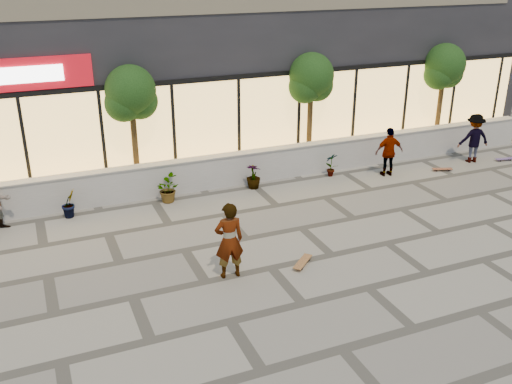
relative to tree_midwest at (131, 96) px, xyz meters
name	(u,v)px	position (x,y,z in m)	size (l,w,h in m)	color
ground	(368,288)	(3.50, -7.70, -2.99)	(80.00, 80.00, 0.00)	gray
planter_wall	(250,167)	(3.50, -0.70, -2.46)	(22.00, 0.42, 1.04)	silver
retail_building	(195,29)	(3.50, 4.79, 1.26)	(24.00, 9.17, 8.50)	#222227
shrub_b	(69,203)	(-2.20, -1.25, -2.58)	(0.45, 0.36, 0.81)	#163510
shrub_c	(167,189)	(0.60, -1.25, -2.58)	(0.73, 0.63, 0.81)	#163510
shrub_d	(253,176)	(3.40, -1.25, -2.58)	(0.45, 0.45, 0.81)	#163510
shrub_e	(331,164)	(6.20, -1.25, -2.58)	(0.43, 0.29, 0.81)	#163510
tree_midwest	(131,96)	(0.00, 0.00, 0.00)	(1.60, 1.50, 3.92)	#4F3C1C
tree_mideast	(311,81)	(6.00, 0.00, 0.00)	(1.60, 1.50, 3.92)	#4F3C1C
tree_east	(444,69)	(11.50, 0.00, 0.00)	(1.60, 1.50, 3.92)	#4F3C1C
skater_center	(229,241)	(0.84, -6.03, -2.07)	(0.67, 0.44, 1.83)	silver
skater_right_near	(389,152)	(7.98, -1.92, -2.16)	(0.97, 0.40, 1.65)	silver
skater_right_far	(474,138)	(11.56, -1.91, -2.11)	(1.12, 0.65, 1.74)	maroon
skateboard_center	(303,262)	(2.62, -6.22, -2.91)	(0.73, 0.68, 0.10)	brown
skateboard_right_near	(442,169)	(9.98, -2.30, -2.92)	(0.71, 0.39, 0.08)	brown
skateboard_right_far	(505,159)	(12.75, -2.31, -2.92)	(0.72, 0.29, 0.08)	#59437C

